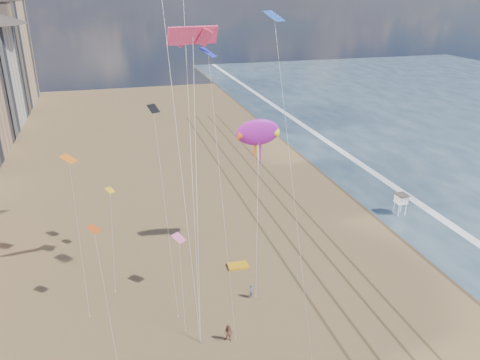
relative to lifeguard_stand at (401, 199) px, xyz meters
name	(u,v)px	position (x,y,z in m)	size (l,w,h in m)	color
wet_sand	(367,187)	(0.54, 9.63, -2.28)	(260.00, 260.00, 0.00)	#42301E
foam	(391,184)	(4.74, 9.63, -2.28)	(260.00, 260.00, 0.00)	white
tracks	(292,230)	(-15.91, -0.37, -2.28)	(7.68, 120.00, 0.01)	brown
lifeguard_stand	(401,199)	(0.00, 0.00, 0.00)	(1.64, 1.64, 2.96)	white
grounded_kite	(238,266)	(-24.95, -6.70, -2.16)	(2.26, 1.44, 0.26)	#F6A814
show_kite	(258,133)	(-21.82, -3.56, 12.19)	(4.69, 5.05, 17.41)	#AC1BB0
kite_flyer_a	(251,291)	(-25.14, -12.47, -1.53)	(0.55, 0.36, 1.51)	slate
kite_flyer_b	(229,333)	(-28.89, -17.93, -1.44)	(0.83, 0.64, 1.70)	#8C5347
small_kites	(159,131)	(-32.72, -6.75, 14.13)	(19.96, 15.36, 21.60)	orange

